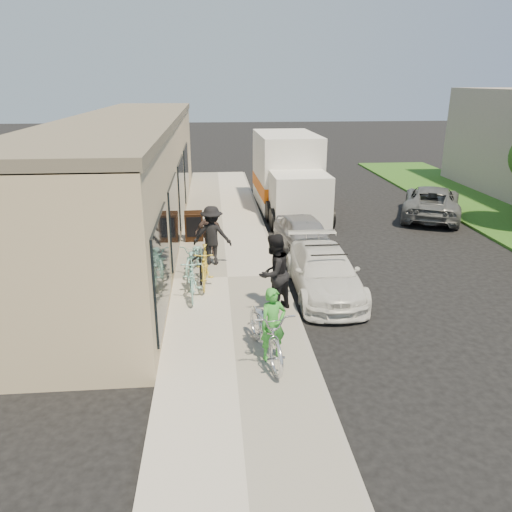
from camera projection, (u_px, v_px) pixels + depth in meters
name	position (u px, v px, depth m)	size (l,w,h in m)	color
ground	(319.00, 328.00, 11.44)	(120.00, 120.00, 0.00)	black
sidewalk	(228.00, 279.00, 14.06)	(3.00, 34.00, 0.15)	#B5AFA3
curb	(282.00, 278.00, 14.20)	(0.12, 34.00, 0.13)	gray
storefront	(131.00, 177.00, 17.80)	(3.60, 20.00, 4.22)	tan
bike_rack	(196.00, 270.00, 13.06)	(0.29, 0.58, 0.89)	black
sandwich_board	(194.00, 227.00, 16.96)	(0.65, 0.66, 1.02)	black
sedan_white	(324.00, 272.00, 13.18)	(1.75, 4.15, 1.24)	white
sedan_silver	(305.00, 236.00, 16.09)	(1.48, 3.68, 1.25)	#98999D
moving_truck	(288.00, 177.00, 21.47)	(2.59, 6.60, 3.22)	silver
far_car_gray	(432.00, 202.00, 20.54)	(2.16, 4.68, 1.30)	#535658
tandem_bike	(266.00, 330.00, 9.81)	(0.77, 2.21, 1.16)	silver
woman_rider	(273.00, 324.00, 9.69)	(0.54, 0.36, 1.49)	green
man_standing	(274.00, 273.00, 11.71)	(0.93, 0.72, 1.90)	black
cruiser_bike_a	(192.00, 276.00, 12.63)	(0.51, 1.80, 1.08)	#89CCC2
cruiser_bike_b	(194.00, 257.00, 14.32)	(0.59, 1.69, 0.89)	#89CCC2
cruiser_bike_c	(205.00, 266.00, 13.34)	(0.49, 1.74, 1.05)	gold
bystander_a	(212.00, 235.00, 14.77)	(1.15, 0.66, 1.78)	black
bystander_b	(209.00, 232.00, 15.53)	(0.88, 0.37, 1.50)	brown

